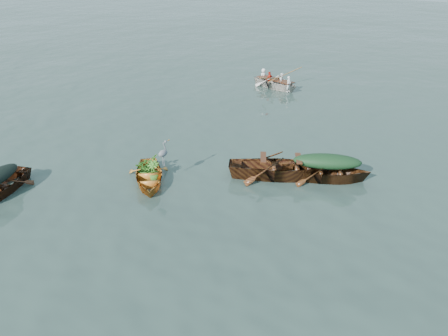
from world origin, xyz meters
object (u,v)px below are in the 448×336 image
object	(u,v)px
yellow_dinghy	(149,182)
rowed_boat	(275,88)
green_tarp_boat	(325,180)
open_wooden_boat	(280,177)
heron	(163,157)

from	to	relation	value
yellow_dinghy	rowed_boat	size ratio (longest dim) A/B	0.77
green_tarp_boat	open_wooden_boat	xyz separation A→B (m)	(-1.41, -0.78, 0.00)
green_tarp_boat	open_wooden_boat	bearing A→B (deg)	90.00
open_wooden_boat	heron	world-z (taller)	heron
rowed_boat	heron	bearing A→B (deg)	-157.22
green_tarp_boat	yellow_dinghy	bearing A→B (deg)	98.77
yellow_dinghy	heron	size ratio (longest dim) A/B	3.56
green_tarp_boat	open_wooden_boat	size ratio (longest dim) A/B	0.84
green_tarp_boat	rowed_boat	bearing A→B (deg)	9.88
green_tarp_boat	open_wooden_boat	distance (m)	1.61
green_tarp_boat	heron	size ratio (longest dim) A/B	4.65
yellow_dinghy	rowed_boat	world-z (taller)	rowed_boat
yellow_dinghy	green_tarp_boat	xyz separation A→B (m)	(4.92, 3.81, 0.00)
rowed_boat	heron	world-z (taller)	heron
yellow_dinghy	heron	distance (m)	1.06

